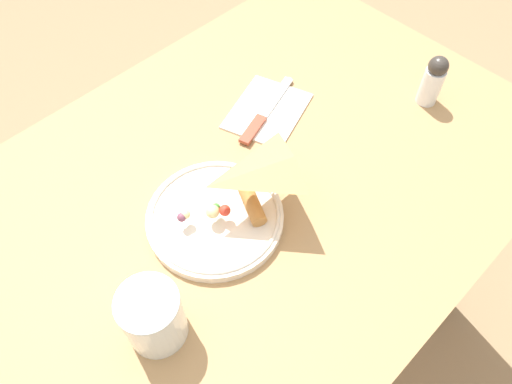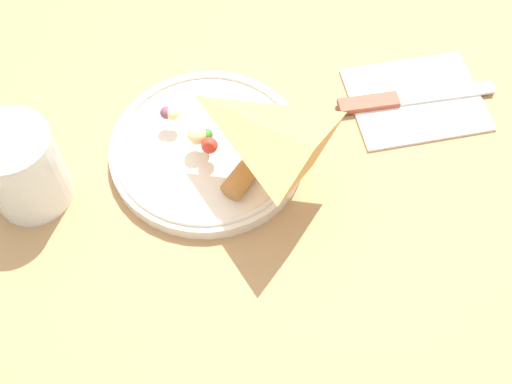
# 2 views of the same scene
# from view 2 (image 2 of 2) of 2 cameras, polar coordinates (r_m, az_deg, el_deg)

# --- Properties ---
(ground_plane) EXTENTS (6.00, 6.00, 0.00)m
(ground_plane) POSITION_cam_2_polar(r_m,az_deg,el_deg) (1.42, -2.42, -13.81)
(ground_plane) COLOR #997A56
(dining_table) EXTENTS (1.26, 0.73, 0.77)m
(dining_table) POSITION_cam_2_polar(r_m,az_deg,el_deg) (0.82, -4.08, 0.14)
(dining_table) COLOR #A87F51
(dining_table) RESTS_ON ground_plane
(plate_pizza) EXTENTS (0.22, 0.22, 0.05)m
(plate_pizza) POSITION_cam_2_polar(r_m,az_deg,el_deg) (0.70, -4.34, 4.06)
(plate_pizza) COLOR silver
(plate_pizza) RESTS_ON dining_table
(milk_glass) EXTENTS (0.08, 0.08, 0.10)m
(milk_glass) POSITION_cam_2_polar(r_m,az_deg,el_deg) (0.69, -20.09, 1.96)
(milk_glass) COLOR white
(milk_glass) RESTS_ON dining_table
(napkin_folded) EXTENTS (0.18, 0.16, 0.00)m
(napkin_folded) POSITION_cam_2_polar(r_m,az_deg,el_deg) (0.78, 14.00, 7.98)
(napkin_folded) COLOR white
(napkin_folded) RESTS_ON dining_table
(butter_knife) EXTENTS (0.19, 0.08, 0.01)m
(butter_knife) POSITION_cam_2_polar(r_m,az_deg,el_deg) (0.77, 13.42, 8.14)
(butter_knife) COLOR #99422D
(butter_knife) RESTS_ON napkin_folded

